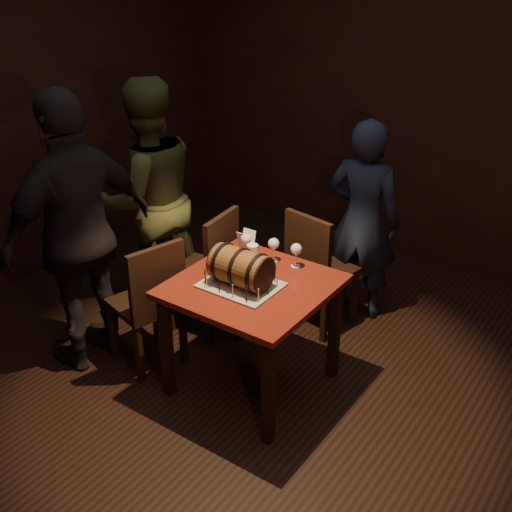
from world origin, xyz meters
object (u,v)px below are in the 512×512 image
at_px(wine_glass_left, 246,240).
at_px(pint_of_ale, 253,256).
at_px(chair_left_front, 151,299).
at_px(person_left_rear, 147,199).
at_px(person_left_front, 79,234).
at_px(barrel_cake, 241,268).
at_px(person_back, 362,221).
at_px(chair_back, 316,265).
at_px(chair_left_rear, 211,265).
at_px(pub_table, 252,299).
at_px(wine_glass_mid, 274,245).
at_px(wine_glass_right, 296,250).

relative_size(wine_glass_left, pint_of_ale, 1.07).
distance_m(pint_of_ale, chair_left_front, 0.72).
bearing_deg(person_left_rear, person_left_front, 33.27).
bearing_deg(person_left_front, chair_left_front, 116.30).
distance_m(barrel_cake, person_back, 1.29).
xyz_separation_m(wine_glass_left, chair_left_front, (-0.41, -0.48, -0.35)).
bearing_deg(chair_back, person_left_rear, -160.56).
height_order(chair_left_rear, person_back, person_back).
bearing_deg(pub_table, wine_glass_mid, 100.22).
height_order(barrel_cake, chair_back, barrel_cake).
xyz_separation_m(wine_glass_mid, pint_of_ale, (-0.07, -0.14, -0.04)).
xyz_separation_m(barrel_cake, person_left_rear, (-1.17, 0.44, 0.01)).
distance_m(wine_glass_right, person_left_front, 1.38).
height_order(chair_left_rear, chair_left_front, same).
bearing_deg(chair_back, person_left_front, -132.37).
bearing_deg(pint_of_ale, wine_glass_right, 33.98).
height_order(pub_table, person_left_front, person_left_front).
relative_size(wine_glass_left, chair_back, 0.17).
xyz_separation_m(barrel_cake, chair_left_rear, (-0.59, 0.43, -0.35)).
distance_m(pint_of_ale, chair_back, 0.70).
xyz_separation_m(wine_glass_mid, chair_left_front, (-0.59, -0.53, -0.34)).
bearing_deg(barrel_cake, person_back, 82.46).
xyz_separation_m(barrel_cake, pint_of_ale, (-0.09, 0.24, -0.05)).
relative_size(wine_glass_right, chair_left_front, 0.17).
height_order(pub_table, person_left_rear, person_left_rear).
xyz_separation_m(barrel_cake, wine_glass_mid, (-0.02, 0.38, -0.01)).
bearing_deg(chair_back, chair_left_front, -122.14).
relative_size(barrel_cake, person_back, 0.27).
xyz_separation_m(pint_of_ale, person_left_rear, (-1.09, 0.20, 0.06)).
xyz_separation_m(wine_glass_right, chair_left_rear, (-0.73, 0.04, -0.35)).
distance_m(wine_glass_left, wine_glass_right, 0.35).
bearing_deg(person_left_front, wine_glass_right, 127.09).
bearing_deg(chair_left_rear, wine_glass_mid, -5.22).
bearing_deg(person_left_rear, person_back, 145.22).
bearing_deg(person_left_rear, pub_table, 96.14).
xyz_separation_m(wine_glass_mid, person_left_front, (-1.03, -0.69, 0.06)).
distance_m(wine_glass_left, person_left_front, 1.06).
xyz_separation_m(pub_table, chair_left_rear, (-0.62, 0.37, -0.12)).
height_order(chair_left_front, person_left_front, person_left_front).
bearing_deg(wine_glass_left, wine_glass_right, 10.36).
bearing_deg(wine_glass_mid, wine_glass_right, 5.92).
bearing_deg(person_back, barrel_cake, 73.85).
relative_size(barrel_cake, person_left_front, 0.22).
height_order(pub_table, wine_glass_right, wine_glass_right).
relative_size(wine_glass_mid, wine_glass_right, 1.00).
height_order(wine_glass_mid, pint_of_ale, wine_glass_mid).
bearing_deg(person_left_front, person_back, 148.78).
height_order(wine_glass_right, pint_of_ale, wine_glass_right).
bearing_deg(person_left_front, person_left_rear, -163.94).
bearing_deg(barrel_cake, wine_glass_left, 121.21).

